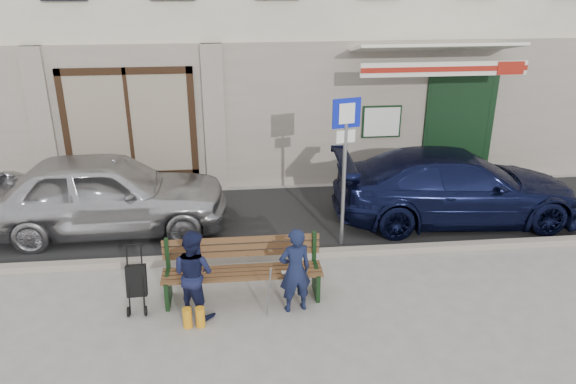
{
  "coord_description": "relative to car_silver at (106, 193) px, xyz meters",
  "views": [
    {
      "loc": [
        -1.02,
        -7.02,
        4.8
      ],
      "look_at": [
        -0.14,
        1.6,
        1.2
      ],
      "focal_mm": 35.0,
      "sensor_mm": 36.0,
      "label": 1
    }
  ],
  "objects": [
    {
      "name": "ground",
      "position": [
        3.42,
        -2.95,
        -0.76
      ],
      "size": [
        80.0,
        80.0,
        0.0
      ],
      "primitive_type": "plane",
      "color": "#9E9991",
      "rests_on": "ground"
    },
    {
      "name": "asphalt_lane",
      "position": [
        3.42,
        0.15,
        -0.75
      ],
      "size": [
        60.0,
        3.2,
        0.01
      ],
      "primitive_type": "cube",
      "color": "#282828",
      "rests_on": "ground"
    },
    {
      "name": "curb",
      "position": [
        3.42,
        -1.45,
        -0.7
      ],
      "size": [
        60.0,
        0.18,
        0.12
      ],
      "primitive_type": "cube",
      "color": "#9E9384",
      "rests_on": "ground"
    },
    {
      "name": "car_silver",
      "position": [
        0.0,
        0.0,
        0.0
      ],
      "size": [
        4.49,
        1.88,
        1.52
      ],
      "primitive_type": "imported",
      "rotation": [
        0.0,
        0.0,
        1.59
      ],
      "color": "#B6B6BB",
      "rests_on": "ground"
    },
    {
      "name": "car_navy",
      "position": [
        6.71,
        -0.18,
        -0.06
      ],
      "size": [
        4.86,
        2.13,
        1.39
      ],
      "primitive_type": "imported",
      "rotation": [
        0.0,
        0.0,
        1.53
      ],
      "color": "black",
      "rests_on": "ground"
    },
    {
      "name": "parking_sign",
      "position": [
        4.29,
        -1.06,
        1.05
      ],
      "size": [
        0.49,
        0.14,
        2.7
      ],
      "rotation": [
        0.0,
        0.0,
        0.23
      ],
      "color": "gray",
      "rests_on": "ground"
    },
    {
      "name": "bench",
      "position": [
        2.42,
        -2.61,
        -0.3
      ],
      "size": [
        2.4,
        1.17,
        0.98
      ],
      "color": "brown",
      "rests_on": "ground"
    },
    {
      "name": "man",
      "position": [
        3.22,
        -3.0,
        -0.1
      ],
      "size": [
        0.54,
        0.42,
        1.32
      ],
      "primitive_type": "imported",
      "rotation": [
        0.0,
        0.0,
        3.37
      ],
      "color": "#141A37",
      "rests_on": "ground"
    },
    {
      "name": "woman",
      "position": [
        1.77,
        -2.93,
        -0.09
      ],
      "size": [
        0.82,
        0.79,
        1.33
      ],
      "primitive_type": "imported",
      "rotation": [
        0.0,
        0.0,
        2.5
      ],
      "color": "#131736",
      "rests_on": "ground"
    },
    {
      "name": "stroller",
      "position": [
        0.92,
        -2.73,
        -0.31
      ],
      "size": [
        0.3,
        0.42,
        1.0
      ],
      "rotation": [
        0.0,
        0.0,
        0.03
      ],
      "color": "black",
      "rests_on": "ground"
    }
  ]
}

